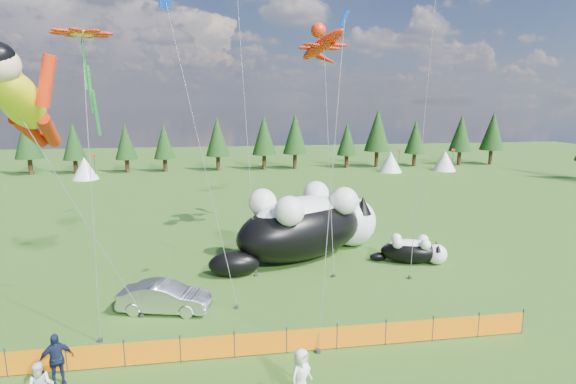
% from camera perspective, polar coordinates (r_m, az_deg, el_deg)
% --- Properties ---
extents(ground, '(160.00, 160.00, 0.00)m').
position_cam_1_polar(ground, '(21.00, -4.26, -15.75)').
color(ground, '#153C0B').
rests_on(ground, ground).
extents(safety_fence, '(22.06, 0.06, 1.10)m').
position_cam_1_polar(safety_fence, '(18.13, -3.49, -18.64)').
color(safety_fence, '#262626').
rests_on(safety_fence, ground).
extents(tree_line, '(90.00, 4.00, 8.00)m').
position_cam_1_polar(tree_line, '(63.90, -7.54, 6.31)').
color(tree_line, black).
rests_on(tree_line, ground).
extents(festival_tents, '(50.00, 3.20, 2.80)m').
position_cam_1_polar(festival_tents, '(60.48, 3.13, 3.62)').
color(festival_tents, white).
rests_on(festival_tents, ground).
extents(cat_large, '(11.29, 8.20, 4.44)m').
position_cam_1_polar(cat_large, '(28.02, 2.68, -4.06)').
color(cat_large, black).
rests_on(cat_large, ground).
extents(cat_small, '(4.45, 2.57, 1.65)m').
position_cam_1_polar(cat_small, '(28.28, 15.57, -7.14)').
color(cat_small, black).
rests_on(cat_small, ground).
extents(car, '(4.41, 2.35, 1.38)m').
position_cam_1_polar(car, '(22.08, -15.39, -12.76)').
color(car, silver).
rests_on(car, ground).
extents(spectator_c, '(1.25, 0.99, 1.89)m').
position_cam_1_polar(spectator_c, '(18.13, -27.37, -18.39)').
color(spectator_c, '#141C37').
rests_on(spectator_c, ground).
extents(spectator_e, '(1.04, 0.99, 1.79)m').
position_cam_1_polar(spectator_e, '(15.69, 1.64, -22.18)').
color(spectator_e, silver).
rests_on(spectator_e, ground).
extents(superhero_kite, '(5.83, 5.22, 12.01)m').
position_cam_1_polar(superhero_kite, '(19.07, -30.73, 9.83)').
color(superhero_kite, '#F4EC0C').
rests_on(superhero_kite, ground).
extents(gecko_kite, '(5.54, 11.34, 15.47)m').
position_cam_1_polar(gecko_kite, '(31.68, 4.40, 18.12)').
color(gecko_kite, red).
rests_on(gecko_kite, ground).
extents(flower_kite, '(2.87, 3.63, 12.41)m').
position_cam_1_polar(flower_kite, '(20.56, -24.69, 17.39)').
color(flower_kite, red).
rests_on(flower_kite, ground).
extents(diamond_kite_a, '(3.69, 5.11, 15.75)m').
position_cam_1_polar(diamond_kite_a, '(24.84, -14.99, 21.33)').
color(diamond_kite_a, blue).
rests_on(diamond_kite_a, ground).
extents(diamond_kite_c, '(2.07, 4.00, 13.77)m').
position_cam_1_polar(diamond_kite_c, '(19.60, 7.01, 18.97)').
color(diamond_kite_c, blue).
rests_on(diamond_kite_c, ground).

